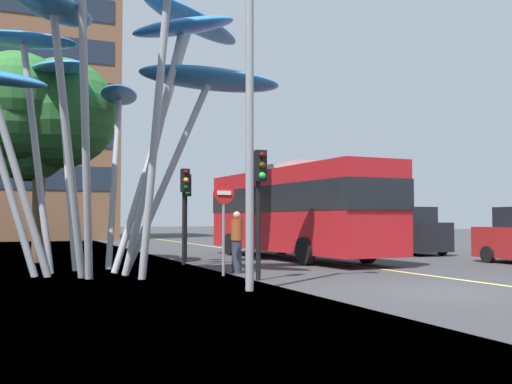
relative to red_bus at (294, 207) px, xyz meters
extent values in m
cube|color=#38383A|center=(-1.72, -10.89, -2.09)|extent=(120.00, 240.00, 0.10)
cube|color=red|center=(0.00, 0.00, -0.12)|extent=(3.10, 11.34, 3.14)
cube|color=black|center=(0.00, 0.00, 0.32)|extent=(3.13, 11.45, 1.00)
cube|color=yellow|center=(-0.29, 5.54, 1.15)|extent=(1.39, 0.17, 0.36)
cube|color=#B2B2B7|center=(0.00, 0.00, 1.57)|extent=(2.09, 4.02, 0.24)
cylinder|color=black|center=(1.07, 3.54, -1.56)|extent=(0.33, 0.97, 0.96)
cylinder|color=black|center=(-1.44, 3.40, -1.56)|extent=(0.33, 0.97, 0.96)
cylinder|color=black|center=(1.42, -3.02, -1.56)|extent=(0.33, 0.97, 0.96)
cylinder|color=black|center=(-1.09, -3.15, -1.56)|extent=(0.33, 0.97, 0.96)
cylinder|color=#9EA0A5|center=(-6.20, -4.61, 0.80)|extent=(2.58, 0.62, 5.76)
ellipsoid|color=#388EDB|center=(-5.02, -4.80, 3.65)|extent=(4.36, 2.25, 0.90)
cylinder|color=#9EA0A5|center=(-6.24, -3.11, 2.07)|extent=(3.01, 1.92, 8.28)
ellipsoid|color=#388EDB|center=(-4.86, -2.29, 6.17)|extent=(4.52, 3.64, 1.23)
cylinder|color=#9EA0A5|center=(-7.29, -1.70, 0.85)|extent=(0.79, 1.81, 5.83)
ellipsoid|color=#2D7FD1|center=(-7.02, -0.92, 3.74)|extent=(2.05, 3.16, 0.48)
cylinder|color=#9EA0A5|center=(-8.77, -1.71, 1.26)|extent=(0.66, 2.09, 6.65)
ellipsoid|color=#388EDB|center=(-8.98, -0.78, 4.56)|extent=(2.33, 3.59, 0.79)
cylinder|color=#9EA0A5|center=(-9.74, -3.15, 1.37)|extent=(1.10, 0.88, 6.85)
ellipsoid|color=#388EDB|center=(-10.15, -2.85, 4.79)|extent=(3.63, 3.15, 0.78)
cylinder|color=#9EA0A5|center=(-10.56, -4.13, 0.68)|extent=(1.78, 0.31, 5.50)
cylinder|color=#9EA0A5|center=(-10.63, -4.43, 1.96)|extent=(2.58, 0.36, 8.06)
cylinder|color=#9EA0A5|center=(-9.07, -5.60, 1.35)|extent=(1.19, 1.63, 6.82)
ellipsoid|color=#4299E0|center=(-9.52, -6.28, 4.73)|extent=(2.88, 3.38, 0.45)
cylinder|color=#9EA0A5|center=(-8.72, -6.17, 2.14)|extent=(0.75, 1.99, 8.40)
cylinder|color=#9EA0A5|center=(-6.96, -6.27, 1.78)|extent=(0.75, 1.05, 7.65)
cylinder|color=#9EA0A5|center=(-6.69, -4.94, 1.46)|extent=(1.70, 0.91, 7.04)
ellipsoid|color=#2D7FD1|center=(-5.97, -5.27, 4.95)|extent=(3.27, 2.56, 1.02)
cylinder|color=black|center=(-4.49, -7.26, -0.37)|extent=(0.12, 0.12, 3.33)
cube|color=black|center=(-4.49, -7.40, 0.89)|extent=(0.28, 0.24, 0.80)
sphere|color=#390706|center=(-4.49, -7.53, 1.15)|extent=(0.18, 0.18, 0.18)
sphere|color=#3A2707|center=(-4.49, -7.53, 0.89)|extent=(0.18, 0.18, 0.18)
sphere|color=green|center=(-4.49, -7.53, 0.63)|extent=(0.18, 0.18, 0.18)
cylinder|color=black|center=(-4.84, -1.28, -0.39)|extent=(0.12, 0.12, 3.30)
cube|color=black|center=(-4.84, -1.42, 0.86)|extent=(0.28, 0.24, 0.80)
sphere|color=#390706|center=(-4.84, -1.55, 1.12)|extent=(0.18, 0.18, 0.18)
sphere|color=orange|center=(-4.84, -1.55, 0.86)|extent=(0.18, 0.18, 0.18)
sphere|color=black|center=(-4.84, -1.55, 0.60)|extent=(0.18, 0.18, 0.18)
cylinder|color=black|center=(-4.46, -0.15, -0.44)|extent=(0.12, 0.12, 3.20)
cube|color=black|center=(-4.46, -0.29, 0.76)|extent=(0.28, 0.24, 0.80)
sphere|color=#390706|center=(-4.46, -0.42, 1.02)|extent=(0.18, 0.18, 0.18)
sphere|color=#3A2707|center=(-4.46, -0.42, 0.76)|extent=(0.18, 0.18, 0.18)
sphere|color=green|center=(-4.46, -0.42, 0.50)|extent=(0.18, 0.18, 0.18)
cylinder|color=black|center=(5.57, -4.46, -1.74)|extent=(0.20, 0.60, 0.60)
cube|color=black|center=(6.15, 1.25, -1.24)|extent=(1.82, 4.27, 1.24)
cube|color=black|center=(6.15, 1.25, -0.27)|extent=(1.68, 2.35, 0.68)
cylinder|color=black|center=(7.06, 2.57, -1.74)|extent=(0.20, 0.60, 0.60)
cylinder|color=black|center=(5.24, 2.57, -1.74)|extent=(0.20, 0.60, 0.60)
cylinder|color=black|center=(7.06, -0.07, -1.74)|extent=(0.20, 0.60, 0.60)
cylinder|color=black|center=(5.24, -0.07, -1.74)|extent=(0.20, 0.60, 0.60)
cylinder|color=gray|center=(-5.54, -9.36, 1.78)|extent=(0.18, 0.18, 7.64)
cylinder|color=brown|center=(-9.46, 1.72, -0.35)|extent=(0.44, 0.44, 3.38)
sphere|color=#2D6B2D|center=(-10.28, 2.92, 3.96)|extent=(3.85, 3.85, 3.85)
sphere|color=#2D6B2D|center=(-10.20, 1.06, 3.16)|extent=(3.13, 3.13, 3.13)
sphere|color=#2D6B2D|center=(-9.82, 2.04, 2.46)|extent=(3.09, 3.09, 3.09)
sphere|color=#2D6B2D|center=(-8.75, 1.28, 3.38)|extent=(4.00, 4.00, 4.00)
sphere|color=#2D6B2D|center=(-10.08, 0.68, 3.84)|extent=(2.91, 2.91, 2.91)
cylinder|color=#2D3342|center=(-4.22, -4.93, -1.57)|extent=(0.29, 0.29, 0.94)
cylinder|color=#99471E|center=(-4.22, -4.93, -0.78)|extent=(0.34, 0.34, 0.63)
sphere|color=tan|center=(-4.22, -4.93, -0.35)|extent=(0.22, 0.22, 0.22)
cylinder|color=gray|center=(-4.92, -5.76, -0.74)|extent=(0.08, 0.08, 2.60)
cylinder|color=red|center=(-4.92, -5.79, 0.26)|extent=(0.60, 0.03, 0.60)
cube|color=white|center=(-4.92, -5.82, 0.26)|extent=(0.40, 0.04, 0.11)
camera|label=1|loc=(-10.42, -21.89, -0.48)|focal=43.10mm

